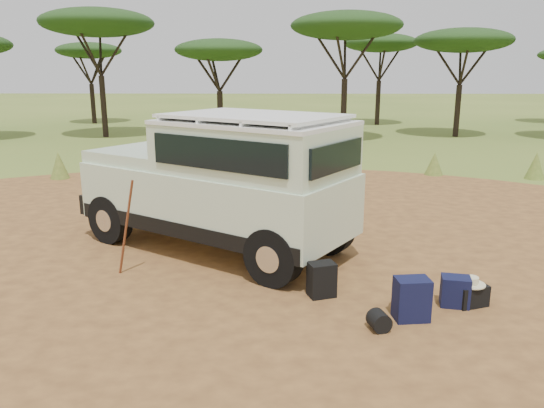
{
  "coord_description": "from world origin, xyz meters",
  "views": [
    {
      "loc": [
        1.0,
        -8.04,
        3.35
      ],
      "look_at": [
        0.84,
        1.2,
        1.0
      ],
      "focal_mm": 35.0,
      "sensor_mm": 36.0,
      "label": 1
    }
  ],
  "objects_px": {
    "backpack_black": "(322,280)",
    "hard_case": "(470,295)",
    "duffel_navy": "(455,291)",
    "safari_vehicle": "(222,185)",
    "walking_staff": "(126,228)",
    "backpack_olive": "(405,298)",
    "backpack_navy": "(412,299)"
  },
  "relations": [
    {
      "from": "backpack_black",
      "to": "hard_case",
      "type": "bearing_deg",
      "value": -25.9
    },
    {
      "from": "duffel_navy",
      "to": "hard_case",
      "type": "height_order",
      "value": "duffel_navy"
    },
    {
      "from": "safari_vehicle",
      "to": "duffel_navy",
      "type": "xyz_separation_m",
      "value": [
        3.63,
        -2.46,
        -1.03
      ]
    },
    {
      "from": "walking_staff",
      "to": "hard_case",
      "type": "xyz_separation_m",
      "value": [
        5.31,
        -1.07,
        -0.66
      ]
    },
    {
      "from": "backpack_black",
      "to": "duffel_navy",
      "type": "bearing_deg",
      "value": -27.62
    },
    {
      "from": "safari_vehicle",
      "to": "backpack_black",
      "type": "distance_m",
      "value": 2.93
    },
    {
      "from": "safari_vehicle",
      "to": "backpack_olive",
      "type": "height_order",
      "value": "safari_vehicle"
    },
    {
      "from": "walking_staff",
      "to": "hard_case",
      "type": "relative_size",
      "value": 3.7
    },
    {
      "from": "backpack_olive",
      "to": "hard_case",
      "type": "height_order",
      "value": "backpack_olive"
    },
    {
      "from": "backpack_navy",
      "to": "duffel_navy",
      "type": "height_order",
      "value": "backpack_navy"
    },
    {
      "from": "backpack_navy",
      "to": "hard_case",
      "type": "height_order",
      "value": "backpack_navy"
    },
    {
      "from": "backpack_black",
      "to": "backpack_navy",
      "type": "bearing_deg",
      "value": -51.17
    },
    {
      "from": "backpack_olive",
      "to": "backpack_black",
      "type": "bearing_deg",
      "value": 172.71
    },
    {
      "from": "safari_vehicle",
      "to": "backpack_black",
      "type": "bearing_deg",
      "value": -18.38
    },
    {
      "from": "duffel_navy",
      "to": "safari_vehicle",
      "type": "bearing_deg",
      "value": 157.34
    },
    {
      "from": "backpack_black",
      "to": "hard_case",
      "type": "xyz_separation_m",
      "value": [
        2.14,
        -0.27,
        -0.11
      ]
    },
    {
      "from": "walking_staff",
      "to": "backpack_black",
      "type": "relative_size",
      "value": 3.15
    },
    {
      "from": "backpack_black",
      "to": "backpack_olive",
      "type": "distance_m",
      "value": 1.26
    },
    {
      "from": "backpack_olive",
      "to": "backpack_navy",
      "type": "bearing_deg",
      "value": -57.97
    },
    {
      "from": "backpack_navy",
      "to": "duffel_navy",
      "type": "distance_m",
      "value": 0.87
    },
    {
      "from": "hard_case",
      "to": "backpack_olive",
      "type": "bearing_deg",
      "value": 175.92
    },
    {
      "from": "backpack_navy",
      "to": "backpack_olive",
      "type": "xyz_separation_m",
      "value": [
        -0.04,
        0.19,
        -0.08
      ]
    },
    {
      "from": "safari_vehicle",
      "to": "hard_case",
      "type": "xyz_separation_m",
      "value": [
        3.86,
        -2.43,
        -1.1
      ]
    },
    {
      "from": "backpack_black",
      "to": "backpack_navy",
      "type": "distance_m",
      "value": 1.39
    },
    {
      "from": "backpack_navy",
      "to": "walking_staff",
      "type": "bearing_deg",
      "value": 154.0
    },
    {
      "from": "safari_vehicle",
      "to": "backpack_olive",
      "type": "relative_size",
      "value": 12.44
    },
    {
      "from": "walking_staff",
      "to": "backpack_navy",
      "type": "height_order",
      "value": "walking_staff"
    },
    {
      "from": "backpack_navy",
      "to": "backpack_black",
      "type": "bearing_deg",
      "value": 141.05
    },
    {
      "from": "backpack_olive",
      "to": "duffel_navy",
      "type": "relative_size",
      "value": 1.0
    },
    {
      "from": "backpack_navy",
      "to": "duffel_navy",
      "type": "xyz_separation_m",
      "value": [
        0.74,
        0.45,
        -0.08
      ]
    },
    {
      "from": "safari_vehicle",
      "to": "backpack_olive",
      "type": "distance_m",
      "value": 4.07
    },
    {
      "from": "safari_vehicle",
      "to": "duffel_navy",
      "type": "bearing_deg",
      "value": -1.02
    }
  ]
}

